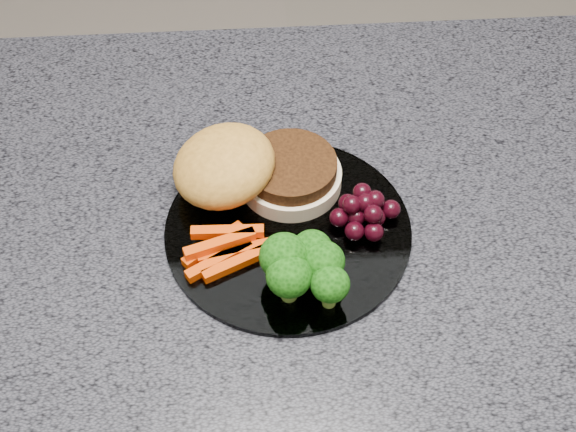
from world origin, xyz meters
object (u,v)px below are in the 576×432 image
(plate, at_px, (288,230))
(island_cabinet, at_px, (346,392))
(burger, at_px, (248,171))
(grape_bunch, at_px, (364,211))

(plate, bearing_deg, island_cabinet, 26.79)
(island_cabinet, bearing_deg, burger, 174.69)
(plate, bearing_deg, burger, 123.37)
(island_cabinet, height_order, burger, burger)
(burger, distance_m, grape_bunch, 0.13)
(island_cabinet, bearing_deg, plate, -153.21)
(burger, bearing_deg, plate, -61.56)
(island_cabinet, height_order, plate, plate)
(grape_bunch, bearing_deg, burger, 155.32)
(grape_bunch, bearing_deg, island_cabinet, 72.60)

